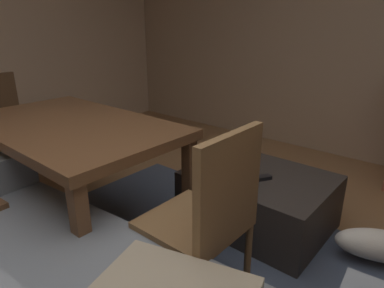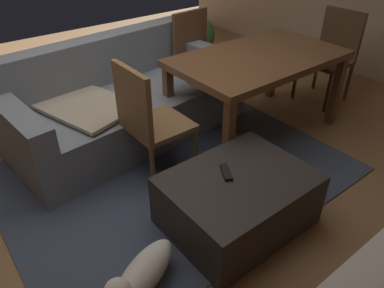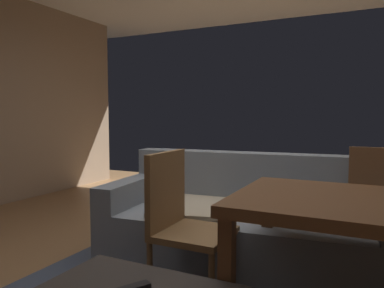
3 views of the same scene
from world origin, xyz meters
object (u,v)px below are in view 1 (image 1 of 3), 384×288
(tv_remote, at_px, (259,178))
(dining_chair_west, at_px, (208,213))
(ottoman_coffee_table, at_px, (258,200))
(dining_chair_east, at_px, (1,123))
(dining_table, at_px, (71,134))

(tv_remote, bearing_deg, dining_chair_west, 129.84)
(ottoman_coffee_table, xyz_separation_m, tv_remote, (-0.04, 0.08, 0.20))
(dining_chair_west, bearing_deg, dining_chair_east, 0.12)
(ottoman_coffee_table, bearing_deg, dining_chair_west, 102.21)
(dining_chair_east, height_order, dining_chair_west, same)
(dining_chair_east, xyz_separation_m, dining_chair_west, (-2.29, -0.00, 0.00))
(tv_remote, height_order, dining_chair_west, dining_chair_west)
(ottoman_coffee_table, distance_m, dining_table, 1.34)
(dining_chair_east, bearing_deg, dining_table, -179.78)
(dining_table, bearing_deg, tv_remote, -144.95)
(ottoman_coffee_table, distance_m, dining_chair_east, 2.28)
(dining_chair_east, bearing_deg, tv_remote, -161.66)
(dining_table, distance_m, dining_chair_west, 1.15)
(tv_remote, height_order, dining_table, dining_table)
(dining_table, height_order, dining_chair_west, dining_chair_west)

